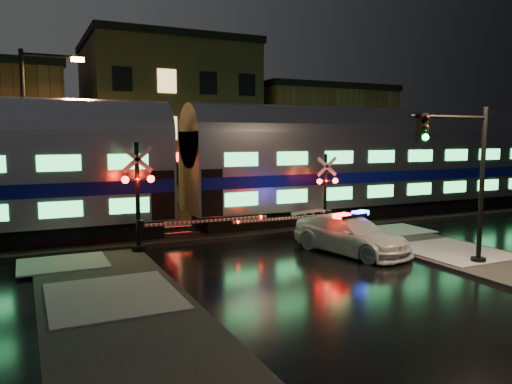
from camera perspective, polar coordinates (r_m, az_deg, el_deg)
ground at (r=19.64m, az=1.71°, el=-7.20°), size 120.00×120.00×0.00m
ballast at (r=24.08m, az=-3.69°, el=-4.39°), size 90.00×4.20×0.24m
sidewalk_left at (r=12.11m, az=-13.65°, el=-15.81°), size 4.00×20.00×0.12m
building_mid at (r=40.95m, az=-10.19°, el=7.83°), size 12.00×11.00×11.50m
building_right at (r=45.63m, az=6.07°, el=5.84°), size 12.00×10.00×8.50m
train at (r=22.97m, az=-8.95°, el=3.24°), size 51.00×3.12×5.92m
police_car at (r=20.13m, az=10.78°, el=-4.80°), size 3.24×5.44×1.64m
crossing_signal_right at (r=23.11m, az=7.27°, el=-1.24°), size 5.38×0.64×3.81m
crossing_signal_left at (r=20.02m, az=-12.32°, el=-1.78°), size 6.20×0.67×4.39m
traffic_light at (r=18.61m, az=22.75°, el=0.91°), size 3.64×0.68×5.62m
streetlight at (r=26.03m, az=-24.27°, el=6.63°), size 2.89×0.30×8.65m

